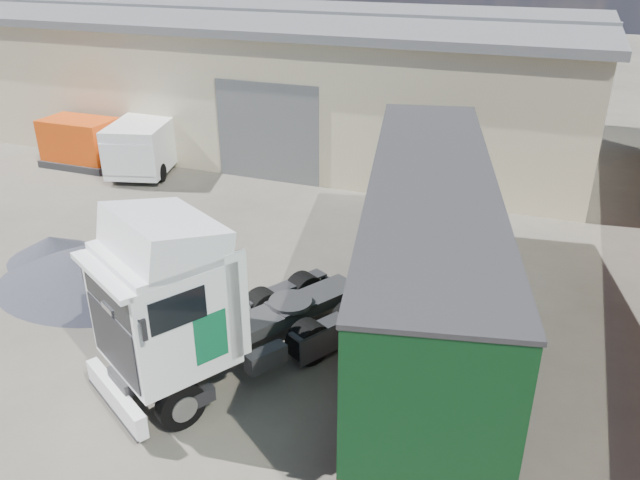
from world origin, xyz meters
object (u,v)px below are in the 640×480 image
(orange_skip, at_px, (81,145))
(tractor_unit, at_px, (200,310))
(panel_van, at_px, (149,143))
(box_trailer, at_px, (427,238))

(orange_skip, bearing_deg, tractor_unit, -41.12)
(tractor_unit, distance_m, panel_van, 13.78)
(box_trailer, xyz_separation_m, panel_van, (-12.42, 7.32, -1.31))
(orange_skip, bearing_deg, box_trailer, -24.10)
(box_trailer, relative_size, orange_skip, 3.98)
(box_trailer, distance_m, panel_van, 14.48)
(tractor_unit, relative_size, box_trailer, 0.50)
(tractor_unit, relative_size, panel_van, 1.14)
(tractor_unit, distance_m, box_trailer, 4.93)
(box_trailer, height_order, orange_skip, box_trailer)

